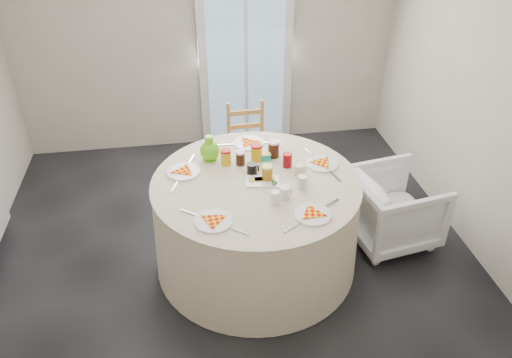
{
  "coord_description": "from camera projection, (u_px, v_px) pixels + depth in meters",
  "views": [
    {
      "loc": [
        -0.3,
        -3.13,
        2.83
      ],
      "look_at": [
        0.19,
        -0.09,
        0.8
      ],
      "focal_mm": 35.0,
      "sensor_mm": 36.0,
      "label": 1
    }
  ],
  "objects": [
    {
      "name": "green_pitcher",
      "position": [
        210.0,
        150.0,
        3.91
      ],
      "size": [
        0.2,
        0.2,
        0.2
      ],
      "primitive_type": null,
      "rotation": [
        0.0,
        0.0,
        0.36
      ],
      "color": "#64CA18",
      "rests_on": "table"
    },
    {
      "name": "place_settings",
      "position": [
        256.0,
        182.0,
        3.7
      ],
      "size": [
        1.69,
        1.69,
        0.03
      ],
      "primitive_type": null,
      "rotation": [
        0.0,
        0.0,
        -0.26
      ],
      "color": "silver",
      "rests_on": "table"
    },
    {
      "name": "wall_right",
      "position": [
        493.0,
        96.0,
        3.72
      ],
      "size": [
        0.02,
        4.0,
        2.6
      ],
      "primitive_type": "cube",
      "color": "#BCB5A3",
      "rests_on": "floor"
    },
    {
      "name": "floor",
      "position": [
        232.0,
        255.0,
        4.18
      ],
      "size": [
        4.0,
        4.0,
        0.0
      ],
      "primitive_type": "plane",
      "color": "black",
      "rests_on": "ground"
    },
    {
      "name": "table",
      "position": [
        256.0,
        224.0,
        3.92
      ],
      "size": [
        1.61,
        1.61,
        0.82
      ],
      "primitive_type": "cylinder",
      "color": "beige",
      "rests_on": "floor"
    },
    {
      "name": "cheese_platter",
      "position": [
        263.0,
        183.0,
        3.69
      ],
      "size": [
        0.27,
        0.2,
        0.03
      ],
      "primitive_type": null,
      "rotation": [
        0.0,
        0.0,
        -0.16
      ],
      "color": "white",
      "rests_on": "table"
    },
    {
      "name": "armchair",
      "position": [
        394.0,
        201.0,
        4.16
      ],
      "size": [
        0.73,
        0.77,
        0.69
      ],
      "primitive_type": "imported",
      "rotation": [
        0.0,
        0.0,
        1.74
      ],
      "color": "white",
      "rests_on": "floor"
    },
    {
      "name": "mugs_glasses",
      "position": [
        278.0,
        177.0,
        3.69
      ],
      "size": [
        0.62,
        0.62,
        0.11
      ],
      "primitive_type": null,
      "rotation": [
        0.0,
        0.0,
        0.09
      ],
      "color": "gray",
      "rests_on": "table"
    },
    {
      "name": "wooden_chair",
      "position": [
        249.0,
        145.0,
        4.79
      ],
      "size": [
        0.4,
        0.38,
        0.86
      ],
      "primitive_type": null,
      "rotation": [
        0.0,
        0.0,
        0.04
      ],
      "color": "#B6683E",
      "rests_on": "floor"
    },
    {
      "name": "butter_tub",
      "position": [
        262.0,
        158.0,
        3.97
      ],
      "size": [
        0.15,
        0.11,
        0.06
      ],
      "primitive_type": "cube",
      "rotation": [
        0.0,
        0.0,
        -0.06
      ],
      "color": "#15A89B",
      "rests_on": "table"
    },
    {
      "name": "wall_back",
      "position": [
        206.0,
        29.0,
        5.11
      ],
      "size": [
        4.0,
        0.02,
        2.6
      ],
      "primitive_type": "cube",
      "color": "#BCB5A3",
      "rests_on": "floor"
    },
    {
      "name": "jar_cluster",
      "position": [
        255.0,
        161.0,
        3.86
      ],
      "size": [
        0.59,
        0.41,
        0.16
      ],
      "primitive_type": null,
      "rotation": [
        0.0,
        0.0,
        -0.29
      ],
      "color": "#95581C",
      "rests_on": "table"
    },
    {
      "name": "glass_door",
      "position": [
        245.0,
        53.0,
        5.26
      ],
      "size": [
        1.0,
        0.08,
        2.1
      ],
      "primitive_type": "cube",
      "color": "silver",
      "rests_on": "floor"
    }
  ]
}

